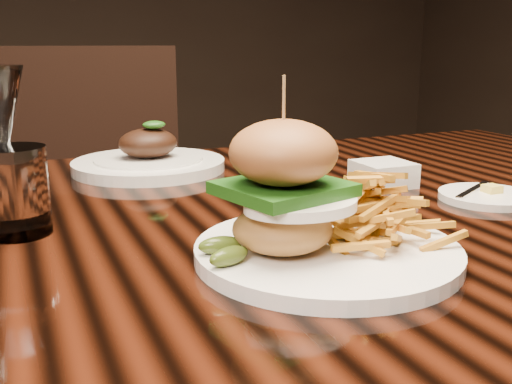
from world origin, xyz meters
name	(u,v)px	position (x,y,z in m)	size (l,w,h in m)	color
dining_table	(244,265)	(0.00, 0.00, 0.67)	(1.60, 0.90, 0.75)	black
burger_plate	(325,213)	(0.01, -0.20, 0.80)	(0.26, 0.26, 0.18)	white
side_saucer	(486,196)	(0.33, -0.08, 0.76)	(0.13, 0.13, 0.02)	white
ramekin	(383,174)	(0.24, 0.04, 0.77)	(0.08, 0.08, 0.04)	white
water_tumbler	(15,191)	(-0.27, 0.01, 0.80)	(0.07, 0.07, 0.10)	white
far_dish	(149,161)	(-0.06, 0.29, 0.77)	(0.25, 0.25, 0.08)	white
chair_far	(102,204)	(-0.05, 0.89, 0.54)	(0.50, 0.50, 0.95)	black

